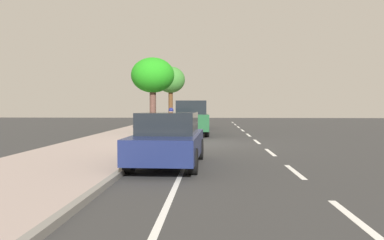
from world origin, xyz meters
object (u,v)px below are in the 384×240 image
(parked_sedan_dark_blue_mid, at_px, (168,139))
(street_tree_mid_block, at_px, (153,76))
(street_tree_near_cyclist, at_px, (171,81))
(bicycle_at_curb, at_px, (174,134))
(cyclist_with_backpack, at_px, (171,121))
(parked_sedan_black_nearest, at_px, (194,118))
(parked_suv_green_second, at_px, (191,117))

(parked_sedan_dark_blue_mid, bearing_deg, street_tree_mid_block, -79.52)
(street_tree_near_cyclist, relative_size, street_tree_mid_block, 1.11)
(bicycle_at_curb, height_order, street_tree_near_cyclist, street_tree_near_cyclist)
(bicycle_at_curb, xyz_separation_m, street_tree_near_cyclist, (1.80, -15.69, 3.52))
(street_tree_near_cyclist, bearing_deg, street_tree_mid_block, 90.00)
(parked_sedan_dark_blue_mid, relative_size, bicycle_at_curb, 3.31)
(bicycle_at_curb, relative_size, street_tree_near_cyclist, 0.27)
(cyclist_with_backpack, bearing_deg, street_tree_mid_block, -71.59)
(cyclist_with_backpack, height_order, street_tree_near_cyclist, street_tree_near_cyclist)
(street_tree_near_cyclist, height_order, street_tree_mid_block, street_tree_near_cyclist)
(bicycle_at_curb, relative_size, cyclist_with_backpack, 0.83)
(bicycle_at_curb, height_order, cyclist_with_backpack, cyclist_with_backpack)
(parked_sedan_black_nearest, height_order, street_tree_near_cyclist, street_tree_near_cyclist)
(street_tree_near_cyclist, bearing_deg, parked_sedan_black_nearest, 114.80)
(parked_sedan_black_nearest, bearing_deg, parked_sedan_dark_blue_mid, 90.27)
(cyclist_with_backpack, distance_m, street_tree_near_cyclist, 15.58)
(parked_sedan_dark_blue_mid, distance_m, cyclist_with_backpack, 7.95)
(parked_sedan_dark_blue_mid, relative_size, street_tree_mid_block, 0.99)
(cyclist_with_backpack, xyz_separation_m, street_tree_near_cyclist, (1.58, -15.22, 2.93))
(parked_sedan_dark_blue_mid, height_order, bicycle_at_curb, parked_sedan_dark_blue_mid)
(parked_sedan_dark_blue_mid, bearing_deg, street_tree_near_cyclist, -84.22)
(parked_suv_green_second, xyz_separation_m, street_tree_mid_block, (2.38, -1.03, 2.49))
(parked_sedan_dark_blue_mid, relative_size, cyclist_with_backpack, 2.75)
(parked_sedan_dark_blue_mid, xyz_separation_m, street_tree_mid_block, (2.34, -12.65, 2.76))
(parked_suv_green_second, relative_size, street_tree_near_cyclist, 0.96)
(bicycle_at_curb, distance_m, cyclist_with_backpack, 0.79)
(parked_suv_green_second, xyz_separation_m, bicycle_at_curb, (0.58, 4.18, -0.64))
(parked_suv_green_second, height_order, street_tree_mid_block, street_tree_mid_block)
(parked_sedan_black_nearest, distance_m, bicycle_at_curb, 10.82)
(cyclist_with_backpack, bearing_deg, parked_suv_green_second, -102.12)
(parked_suv_green_second, xyz_separation_m, street_tree_near_cyclist, (2.38, -11.51, 2.88))
(bicycle_at_curb, xyz_separation_m, street_tree_mid_block, (1.80, -5.21, 3.13))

